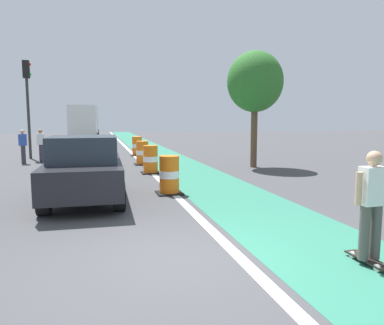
{
  "coord_description": "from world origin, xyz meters",
  "views": [
    {
      "loc": [
        -1.2,
        -5.26,
        2.16
      ],
      "look_at": [
        0.99,
        3.14,
        1.1
      ],
      "focal_mm": 34.44,
      "sensor_mm": 36.0,
      "label": 1
    }
  ],
  "objects": [
    {
      "name": "skateboarder_on_lane",
      "position": [
        2.65,
        -0.86,
        0.91
      ],
      "size": [
        0.57,
        0.8,
        1.69
      ],
      "color": "black",
      "rests_on": "ground"
    },
    {
      "name": "street_tree_sidewalk",
      "position": [
        5.47,
        9.6,
        3.67
      ],
      "size": [
        2.4,
        2.4,
        5.0
      ],
      "color": "brown",
      "rests_on": "ground"
    },
    {
      "name": "traffic_barrel_back",
      "position": [
        0.85,
        11.7,
        0.53
      ],
      "size": [
        0.73,
        0.73,
        1.09
      ],
      "color": "orange",
      "rests_on": "ground"
    },
    {
      "name": "pedestrian_waiting",
      "position": [
        -3.81,
        13.88,
        0.86
      ],
      "size": [
        0.34,
        0.2,
        1.61
      ],
      "color": "#33333D",
      "rests_on": "ground"
    },
    {
      "name": "bike_lane_strip",
      "position": [
        2.4,
        12.0,
        0.0
      ],
      "size": [
        2.5,
        80.0,
        0.01
      ],
      "primitive_type": "cube",
      "color": "#2D755B",
      "rests_on": "ground"
    },
    {
      "name": "parked_sedan_nearest",
      "position": [
        -1.51,
        4.51,
        0.83
      ],
      "size": [
        2.0,
        4.14,
        1.7
      ],
      "color": "black",
      "rests_on": "ground"
    },
    {
      "name": "traffic_barrel_far",
      "position": [
        1.06,
        15.85,
        0.53
      ],
      "size": [
        0.73,
        0.73,
        1.09
      ],
      "color": "orange",
      "rests_on": "ground"
    },
    {
      "name": "delivery_truck_down_block",
      "position": [
        -2.2,
        30.32,
        1.85
      ],
      "size": [
        2.58,
        7.68,
        3.23
      ],
      "color": "silver",
      "rests_on": "ground"
    },
    {
      "name": "traffic_light_corner",
      "position": [
        -4.59,
        15.73,
        3.5
      ],
      "size": [
        0.41,
        0.32,
        5.1
      ],
      "color": "#2D2D2D",
      "rests_on": "ground"
    },
    {
      "name": "lane_divider_stripe",
      "position": [
        0.9,
        12.0,
        0.01
      ],
      "size": [
        0.2,
        80.0,
        0.01
      ],
      "primitive_type": "cube",
      "color": "silver",
      "rests_on": "ground"
    },
    {
      "name": "ground_plane",
      "position": [
        0.0,
        0.0,
        0.0
      ],
      "size": [
        100.0,
        100.0,
        0.0
      ],
      "primitive_type": "plane",
      "color": "#424244"
    },
    {
      "name": "pedestrian_crossing",
      "position": [
        -4.54,
        13.43,
        0.86
      ],
      "size": [
        0.34,
        0.2,
        1.61
      ],
      "color": "#33333D",
      "rests_on": "ground"
    },
    {
      "name": "traffic_barrel_mid",
      "position": [
        0.83,
        8.94,
        0.53
      ],
      "size": [
        0.73,
        0.73,
        1.09
      ],
      "color": "orange",
      "rests_on": "ground"
    },
    {
      "name": "traffic_barrel_front",
      "position": [
        0.78,
        4.9,
        0.53
      ],
      "size": [
        0.73,
        0.73,
        1.09
      ],
      "color": "orange",
      "rests_on": "ground"
    }
  ]
}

